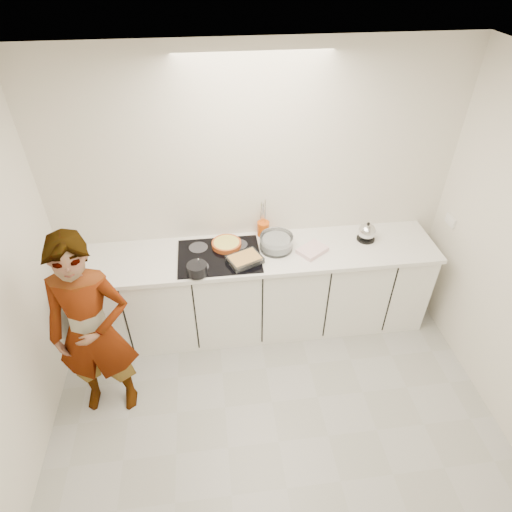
{
  "coord_description": "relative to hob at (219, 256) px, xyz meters",
  "views": [
    {
      "loc": [
        -0.39,
        -1.72,
        3.22
      ],
      "look_at": [
        -0.05,
        1.05,
        1.05
      ],
      "focal_mm": 30.0,
      "sensor_mm": 36.0,
      "label": 1
    }
  ],
  "objects": [
    {
      "name": "floor",
      "position": [
        0.35,
        -1.26,
        -0.92
      ],
      "size": [
        3.6,
        3.2,
        0.0
      ],
      "primitive_type": "cube",
      "color": "#A9A9A4",
      "rests_on": "ground"
    },
    {
      "name": "ceiling",
      "position": [
        0.35,
        -1.26,
        1.68
      ],
      "size": [
        3.6,
        3.2,
        0.0
      ],
      "primitive_type": "cube",
      "color": "white",
      "rests_on": "wall_back"
    },
    {
      "name": "wall_back",
      "position": [
        0.35,
        0.34,
        0.38
      ],
      "size": [
        3.6,
        0.0,
        2.6
      ],
      "primitive_type": "cube",
      "color": "silver",
      "rests_on": "ground"
    },
    {
      "name": "base_cabinets",
      "position": [
        0.35,
        0.02,
        -0.48
      ],
      "size": [
        3.2,
        0.58,
        0.87
      ],
      "primitive_type": "cube",
      "color": "white",
      "rests_on": "floor"
    },
    {
      "name": "countertop",
      "position": [
        0.35,
        0.02,
        -0.03
      ],
      "size": [
        3.24,
        0.64,
        0.04
      ],
      "primitive_type": "cube",
      "color": "white",
      "rests_on": "base_cabinets"
    },
    {
      "name": "hob",
      "position": [
        0.0,
        0.0,
        0.0
      ],
      "size": [
        0.72,
        0.54,
        0.01
      ],
      "primitive_type": "cube",
      "color": "black",
      "rests_on": "countertop"
    },
    {
      "name": "tart_dish",
      "position": [
        0.07,
        0.13,
        0.03
      ],
      "size": [
        0.31,
        0.31,
        0.04
      ],
      "color": "#B64B1C",
      "rests_on": "hob"
    },
    {
      "name": "saucepan",
      "position": [
        -0.19,
        -0.22,
        0.05
      ],
      "size": [
        0.21,
        0.21,
        0.16
      ],
      "color": "black",
      "rests_on": "hob"
    },
    {
      "name": "baking_dish",
      "position": [
        0.21,
        -0.12,
        0.04
      ],
      "size": [
        0.34,
        0.3,
        0.05
      ],
      "color": "silver",
      "rests_on": "hob"
    },
    {
      "name": "mixing_bowl",
      "position": [
        0.52,
        0.05,
        0.06
      ],
      "size": [
        0.32,
        0.32,
        0.14
      ],
      "color": "silver",
      "rests_on": "countertop"
    },
    {
      "name": "tea_towel",
      "position": [
        0.83,
        -0.04,
        0.01
      ],
      "size": [
        0.31,
        0.29,
        0.04
      ],
      "primitive_type": "cube",
      "rotation": [
        0.0,
        0.0,
        0.61
      ],
      "color": "white",
      "rests_on": "countertop"
    },
    {
      "name": "kettle",
      "position": [
        1.36,
        0.09,
        0.07
      ],
      "size": [
        0.17,
        0.17,
        0.19
      ],
      "color": "black",
      "rests_on": "countertop"
    },
    {
      "name": "utensil_crock",
      "position": [
        0.43,
        0.28,
        0.06
      ],
      "size": [
        0.13,
        0.13,
        0.14
      ],
      "primitive_type": "cylinder",
      "rotation": [
        0.0,
        0.0,
        -0.15
      ],
      "color": "#DC540C",
      "rests_on": "countertop"
    },
    {
      "name": "cook",
      "position": [
        -0.98,
        -0.7,
        -0.07
      ],
      "size": [
        0.63,
        0.43,
        1.69
      ],
      "primitive_type": "imported",
      "rotation": [
        0.0,
        0.0,
        -0.04
      ],
      "color": "white",
      "rests_on": "floor"
    }
  ]
}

